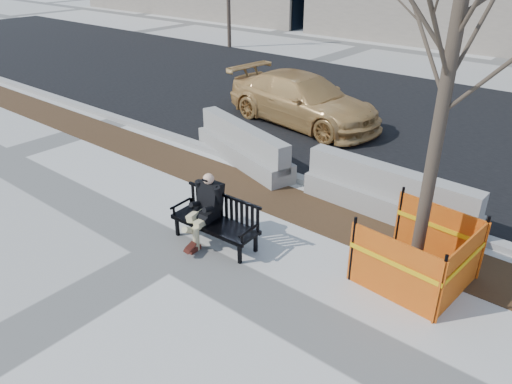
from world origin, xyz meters
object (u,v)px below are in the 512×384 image
at_px(tree_fence, 412,279).
at_px(jersey_barrier_left, 243,162).
at_px(seated_man, 208,238).
at_px(jersey_barrier_right, 385,214).
at_px(sedan, 302,123).
at_px(bench, 216,243).

xyz_separation_m(tree_fence, jersey_barrier_left, (-4.92, 1.75, 0.00)).
distance_m(seated_man, jersey_barrier_left, 3.36).
bearing_deg(jersey_barrier_right, sedan, 143.62).
bearing_deg(bench, seated_man, 168.61).
height_order(bench, jersey_barrier_right, jersey_barrier_right).
bearing_deg(bench, jersey_barrier_right, 54.94).
bearing_deg(tree_fence, jersey_barrier_right, 127.63).
xyz_separation_m(seated_man, sedan, (-2.23, 6.09, 0.00)).
relative_size(bench, tree_fence, 0.30).
distance_m(tree_fence, sedan, 7.37).
relative_size(seated_man, sedan, 0.25).
bearing_deg(seated_man, jersey_barrier_right, 51.53).
bearing_deg(jersey_barrier_left, sedan, 116.96).
bearing_deg(tree_fence, seated_man, -160.42).
distance_m(jersey_barrier_left, jersey_barrier_right, 3.69).
relative_size(seated_man, tree_fence, 0.22).
bearing_deg(seated_man, jersey_barrier_left, 117.78).
height_order(tree_fence, jersey_barrier_left, tree_fence).
xyz_separation_m(bench, jersey_barrier_right, (1.78, 2.78, 0.00)).
relative_size(sedan, jersey_barrier_right, 1.41).
height_order(bench, sedan, sedan).
height_order(bench, jersey_barrier_left, jersey_barrier_left).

